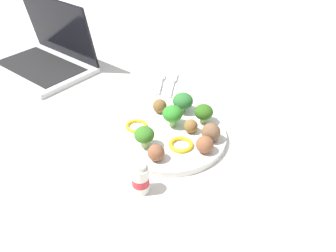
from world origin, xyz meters
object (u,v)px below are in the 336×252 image
(meatball_front_left, at_px, (211,132))
(laptop, at_px, (46,56))
(meatball_mid_left, at_px, (191,126))
(pepper_ring_mid_right, at_px, (136,126))
(broccoli_floret_center, at_px, (144,135))
(meatball_near_rim, at_px, (160,106))
(napkin, at_px, (166,85))
(yogurt_bottle, at_px, (140,179))
(knife, at_px, (172,83))
(broccoli_floret_front_right, at_px, (183,101))
(meatball_back_right, at_px, (205,144))
(meatball_far_rim, at_px, (156,153))
(fork, at_px, (160,83))
(pepper_ring_mid_left, at_px, (181,144))
(broccoli_floret_mid_left, at_px, (172,114))
(broccoli_floret_mid_right, at_px, (204,112))
(plate, at_px, (168,135))

(meatball_front_left, xyz_separation_m, laptop, (0.38, 0.52, 0.00))
(meatball_mid_left, relative_size, pepper_ring_mid_right, 0.62)
(broccoli_floret_center, distance_m, meatball_near_rim, 0.15)
(laptop, bearing_deg, napkin, -104.23)
(meatball_near_rim, distance_m, napkin, 0.17)
(meatball_near_rim, distance_m, yogurt_bottle, 0.27)
(broccoli_floret_center, relative_size, knife, 0.36)
(broccoli_floret_front_right, height_order, meatball_back_right, broccoli_floret_front_right)
(meatball_far_rim, relative_size, fork, 0.31)
(meatball_far_rim, bearing_deg, pepper_ring_mid_right, 27.13)
(meatball_mid_left, distance_m, knife, 0.26)
(meatball_mid_left, bearing_deg, meatball_near_rim, 44.66)
(pepper_ring_mid_left, bearing_deg, meatball_front_left, -67.78)
(broccoli_floret_mid_left, distance_m, meatball_front_left, 0.11)
(meatball_mid_left, relative_size, knife, 0.23)
(meatball_near_rim, height_order, pepper_ring_mid_left, meatball_near_rim)
(broccoli_floret_mid_left, xyz_separation_m, pepper_ring_mid_right, (-0.01, 0.09, -0.03))
(pepper_ring_mid_right, xyz_separation_m, fork, (0.25, -0.04, -0.01))
(broccoli_floret_mid_right, height_order, pepper_ring_mid_left, broccoli_floret_mid_right)
(plate, distance_m, pepper_ring_mid_right, 0.08)
(plate, xyz_separation_m, pepper_ring_mid_right, (0.02, 0.08, 0.01))
(plate, bearing_deg, pepper_ring_mid_right, 77.08)
(broccoli_floret_center, relative_size, pepper_ring_mid_left, 0.93)
(fork, bearing_deg, meatball_front_left, -153.53)
(yogurt_bottle, bearing_deg, meatball_near_rim, -3.40)
(napkin, bearing_deg, broccoli_floret_front_right, -160.95)
(plate, distance_m, meatball_back_right, 0.11)
(laptop, bearing_deg, pepper_ring_mid_right, -134.88)
(broccoli_floret_mid_left, bearing_deg, meatball_back_right, -141.14)
(broccoli_floret_center, xyz_separation_m, laptop, (0.41, 0.37, -0.01))
(napkin, bearing_deg, yogurt_bottle, 177.36)
(broccoli_floret_mid_right, relative_size, meatball_mid_left, 1.49)
(pepper_ring_mid_left, bearing_deg, fork, 13.28)
(broccoli_floret_front_right, bearing_deg, pepper_ring_mid_left, -179.72)
(broccoli_floret_front_right, relative_size, yogurt_bottle, 0.76)
(broccoli_floret_front_right, relative_size, meatball_front_left, 1.20)
(plate, xyz_separation_m, broccoli_floret_front_right, (0.10, -0.03, 0.04))
(meatball_far_rim, bearing_deg, napkin, 0.63)
(meatball_back_right, distance_m, meatball_mid_left, 0.08)
(meatball_mid_left, bearing_deg, meatball_front_left, -121.63)
(meatball_near_rim, distance_m, fork, 0.18)
(meatball_near_rim, bearing_deg, yogurt_bottle, 176.60)
(pepper_ring_mid_right, relative_size, laptop, 0.14)
(meatball_mid_left, bearing_deg, laptop, 53.59)
(broccoli_floret_mid_right, distance_m, pepper_ring_mid_left, 0.11)
(laptop, bearing_deg, meatball_back_right, -129.87)
(meatball_far_rim, bearing_deg, meatball_back_right, -72.35)
(meatball_back_right, bearing_deg, meatball_near_rim, 36.09)
(broccoli_floret_center, xyz_separation_m, knife, (0.32, -0.04, -0.04))
(napkin, bearing_deg, broccoli_floret_center, 175.20)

